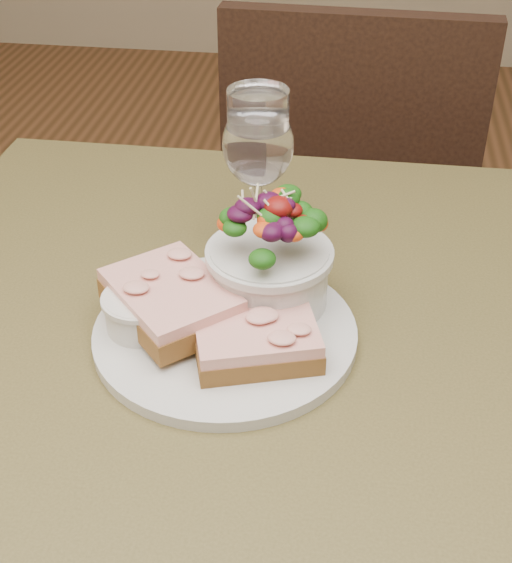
# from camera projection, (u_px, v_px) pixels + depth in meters

# --- Properties ---
(cafe_table) EXTENTS (0.80, 0.80, 0.75)m
(cafe_table) POSITION_uv_depth(u_px,v_px,m) (247.00, 407.00, 0.83)
(cafe_table) COLOR #413B1C
(cafe_table) RESTS_ON ground
(chair_far) EXTENTS (0.44, 0.44, 0.90)m
(chair_far) POSITION_uv_depth(u_px,v_px,m) (344.00, 284.00, 1.63)
(chair_far) COLOR black
(chair_far) RESTS_ON ground
(dinner_plate) EXTENTS (0.26, 0.26, 0.01)m
(dinner_plate) POSITION_uv_depth(u_px,v_px,m) (225.00, 333.00, 0.76)
(dinner_plate) COLOR silver
(dinner_plate) RESTS_ON cafe_table
(sandwich_front) EXTENTS (0.13, 0.11, 0.03)m
(sandwich_front) POSITION_uv_depth(u_px,v_px,m) (256.00, 339.00, 0.72)
(sandwich_front) COLOR #553716
(sandwich_front) RESTS_ON dinner_plate
(sandwich_back) EXTENTS (0.16, 0.16, 0.03)m
(sandwich_back) POSITION_uv_depth(u_px,v_px,m) (171.00, 299.00, 0.75)
(sandwich_back) COLOR #553716
(sandwich_back) RESTS_ON dinner_plate
(ramekin) EXTENTS (0.07, 0.07, 0.04)m
(ramekin) POSITION_uv_depth(u_px,v_px,m) (142.00, 310.00, 0.75)
(ramekin) COLOR silver
(ramekin) RESTS_ON dinner_plate
(salad_bowl) EXTENTS (0.12, 0.12, 0.13)m
(salad_bowl) POSITION_uv_depth(u_px,v_px,m) (269.00, 251.00, 0.76)
(salad_bowl) COLOR silver
(salad_bowl) RESTS_ON dinner_plate
(garnish) EXTENTS (0.05, 0.04, 0.02)m
(garnish) POSITION_uv_depth(u_px,v_px,m) (182.00, 280.00, 0.81)
(garnish) COLOR #123509
(garnish) RESTS_ON dinner_plate
(wine_glass) EXTENTS (0.08, 0.08, 0.18)m
(wine_glass) POSITION_uv_depth(u_px,v_px,m) (258.00, 150.00, 0.83)
(wine_glass) COLOR white
(wine_glass) RESTS_ON cafe_table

